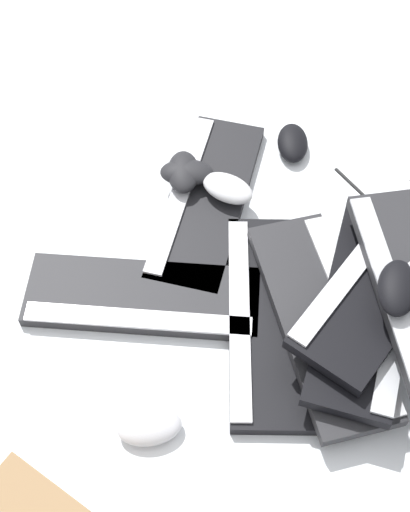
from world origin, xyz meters
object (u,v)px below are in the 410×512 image
keyboard_1 (206,200)px  mouse_1 (150,427)px  mouse_4 (183,172)px  keyboard_5 (385,277)px  mouse_3 (187,173)px  keyboard_2 (142,298)px  mouse_5 (228,188)px  mouse_2 (398,288)px  mouse_0 (293,143)px  keyboard_3 (322,320)px  keyboard_0 (268,318)px  keyboard_4 (368,303)px

keyboard_1 → mouse_1: 0.50m
mouse_4 → keyboard_5: bearing=-130.0°
mouse_1 → mouse_3: size_ratio=1.00×
keyboard_2 → mouse_4: bearing=100.1°
mouse_3 → mouse_5: bearing=-24.8°
keyboard_2 → mouse_2: size_ratio=4.22×
keyboard_5 → mouse_4: (-0.45, 0.11, -0.05)m
keyboard_5 → mouse_2: size_ratio=4.20×
mouse_0 → mouse_2: bearing=16.9°
keyboard_5 → mouse_0: (-0.28, 0.31, -0.08)m
keyboard_1 → mouse_4: mouse_4 is taller
mouse_0 → keyboard_3: bearing=4.1°
keyboard_5 → mouse_5: bearing=162.9°
keyboard_5 → mouse_3: 0.46m
keyboard_0 → keyboard_3: keyboard_3 is taller
mouse_2 → keyboard_2: bearing=-86.3°
keyboard_5 → mouse_0: size_ratio=4.20×
mouse_3 → mouse_0: bearing=27.2°
keyboard_5 → mouse_2: mouse_2 is taller
mouse_2 → mouse_5: 0.43m
keyboard_0 → mouse_4: bearing=141.4°
keyboard_4 → mouse_2: mouse_2 is taller
keyboard_5 → mouse_4: 0.47m
keyboard_3 → mouse_0: keyboard_3 is taller
keyboard_0 → mouse_5: bearing=129.0°
keyboard_0 → mouse_3: bearing=140.5°
keyboard_1 → mouse_3: mouse_3 is taller
mouse_1 → mouse_2: (0.30, 0.34, 0.15)m
keyboard_3 → mouse_4: 0.43m
mouse_4 → mouse_0: bearing=-67.0°
keyboard_4 → mouse_2: 0.10m
mouse_3 → mouse_4: size_ratio=1.00×
mouse_1 → mouse_2: size_ratio=1.00×
keyboard_0 → mouse_0: 0.44m
keyboard_2 → mouse_3: (-0.04, 0.29, 0.04)m
mouse_0 → mouse_5: (-0.07, -0.20, 0.03)m
keyboard_1 → mouse_0: size_ratio=4.18×
keyboard_2 → mouse_3: bearing=98.7°
keyboard_2 → keyboard_0: bearing=14.5°
keyboard_0 → keyboard_1: same height
keyboard_0 → keyboard_4: keyboard_4 is taller
mouse_2 → mouse_3: mouse_2 is taller
keyboard_1 → keyboard_4: 0.41m
keyboard_0 → mouse_1: mouse_1 is taller
keyboard_4 → mouse_0: keyboard_4 is taller
keyboard_4 → mouse_5: keyboard_4 is taller
mouse_1 → mouse_3: (-0.17, 0.51, 0.03)m
keyboard_5 → mouse_1: (-0.27, -0.40, -0.08)m
keyboard_2 → mouse_1: size_ratio=4.22×
keyboard_1 → mouse_0: 0.24m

